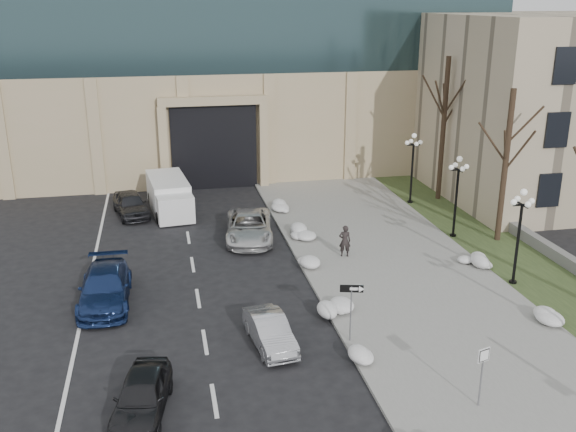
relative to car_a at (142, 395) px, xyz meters
name	(u,v)px	position (x,y,z in m)	size (l,w,h in m)	color
sidewalk	(406,279)	(12.35, 8.22, -0.62)	(9.00, 40.00, 0.12)	gray
curb	(315,287)	(7.85, 8.22, -0.61)	(0.30, 40.00, 0.14)	gray
grass_strip	(528,269)	(18.85, 8.22, -0.63)	(4.00, 40.00, 0.10)	#314120
stone_wall	(542,246)	(20.85, 10.22, -0.33)	(0.50, 30.00, 0.70)	slate
car_a	(142,395)	(0.00, 0.00, 0.00)	(1.60, 3.97, 1.35)	black
car_b	(270,331)	(4.84, 3.49, -0.07)	(1.29, 3.70, 1.22)	#ABACB3
car_c	(105,288)	(-1.69, 8.55, 0.09)	(2.15, 5.30, 1.54)	navy
car_d	(249,227)	(5.73, 15.27, 0.09)	(2.53, 5.49, 1.53)	silver
car_e	(131,204)	(-0.93, 20.97, 0.07)	(1.76, 4.38, 1.49)	#292A2E
pedestrian	(345,241)	(10.22, 11.51, 0.29)	(0.62, 0.41, 1.70)	black
box_truck	(170,196)	(1.50, 21.40, 0.31)	(2.89, 6.63, 2.04)	silver
one_way_sign	(355,296)	(8.10, 2.92, 1.41)	(0.94, 0.40, 2.53)	slate
keep_sign	(483,365)	(10.90, -1.96, 0.98)	(0.47, 0.18, 2.26)	slate
snow_clump_c	(362,357)	(7.95, 1.45, -0.38)	(1.10, 1.60, 0.36)	white
snow_clump_d	(336,312)	(7.99, 5.14, -0.38)	(1.10, 1.60, 0.36)	white
snow_clump_e	(313,264)	(8.25, 10.38, -0.38)	(1.10, 1.60, 0.36)	white
snow_clump_f	(300,234)	(8.54, 14.78, -0.38)	(1.10, 1.60, 0.36)	white
snow_clump_g	(282,208)	(8.51, 19.72, -0.38)	(1.10, 1.60, 0.36)	white
snow_clump_i	(543,317)	(16.36, 2.95, -0.38)	(1.10, 1.60, 0.36)	white
snow_clump_j	(473,263)	(16.16, 8.89, -0.38)	(1.10, 1.60, 0.36)	white
snow_clump_k	(476,261)	(16.43, 9.08, -0.38)	(1.10, 1.60, 0.36)	white
lamppost_b	(520,224)	(17.15, 6.72, 2.40)	(1.18, 1.18, 4.76)	black
lamppost_c	(457,186)	(17.15, 13.22, 2.40)	(1.18, 1.18, 4.76)	black
lamppost_d	(413,159)	(17.15, 19.72, 2.40)	(1.18, 1.18, 4.76)	black
tree_mid	(508,145)	(19.35, 12.22, 4.83)	(3.20, 3.20, 8.50)	black
tree_far	(445,109)	(19.35, 20.22, 5.47)	(3.20, 3.20, 9.50)	black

